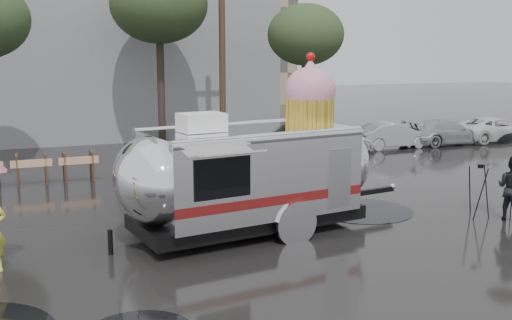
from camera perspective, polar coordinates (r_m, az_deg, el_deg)
name	(u,v)px	position (r m, az deg, el deg)	size (l,w,h in m)	color
ground	(316,256)	(13.14, 5.75, -9.13)	(120.00, 120.00, 0.00)	black
puddles	(194,272)	(12.25, -5.94, -10.56)	(12.71, 7.47, 0.01)	black
grey_building	(50,12)	(35.12, -19.04, 13.21)	(22.00, 12.00, 13.00)	slate
utility_pole	(222,46)	(26.32, -3.25, 10.82)	(1.60, 0.28, 9.00)	#473323
tree_mid	(159,5)	(26.70, -9.25, 14.39)	(4.20, 4.20, 8.03)	#382D26
tree_right	(305,36)	(26.72, 4.74, 11.73)	(3.36, 3.36, 6.42)	#382D26
barricade_row	(32,168)	(21.32, -20.58, -0.75)	(4.30, 0.80, 1.00)	#473323
parked_cars	(425,131)	(29.12, 15.78, 2.70)	(13.20, 1.90, 1.50)	silver
airstream_trailer	(252,169)	(14.49, -0.37, -0.87)	(8.16, 3.85, 4.43)	silver
person_right	(512,188)	(16.97, 23.23, -2.47)	(0.82, 0.46, 1.71)	black
tripod	(479,186)	(16.89, 20.50, -2.37)	(0.53, 0.60, 1.45)	black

